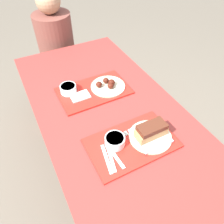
% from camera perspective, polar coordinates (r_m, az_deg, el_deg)
% --- Properties ---
extents(ground_plane, '(12.00, 12.00, 0.00)m').
position_cam_1_polar(ground_plane, '(1.91, 0.20, -16.87)').
color(ground_plane, '#706656').
extents(picnic_table, '(0.82, 1.80, 0.76)m').
position_cam_1_polar(picnic_table, '(1.35, 0.27, -3.56)').
color(picnic_table, maroon).
rests_on(picnic_table, ground_plane).
extents(picnic_bench_far, '(0.78, 0.28, 0.46)m').
position_cam_1_polar(picnic_bench_far, '(2.35, -12.73, 10.35)').
color(picnic_bench_far, maroon).
rests_on(picnic_bench_far, ground_plane).
extents(tray_near, '(0.46, 0.28, 0.01)m').
position_cam_1_polar(tray_near, '(1.15, 5.12, -8.08)').
color(tray_near, red).
rests_on(tray_near, picnic_table).
extents(tray_far, '(0.46, 0.28, 0.01)m').
position_cam_1_polar(tray_far, '(1.45, -4.79, 5.53)').
color(tray_far, red).
rests_on(tray_far, picnic_table).
extents(bowl_coleslaw_near, '(0.10, 0.10, 0.05)m').
position_cam_1_polar(bowl_coleslaw_near, '(1.11, 0.75, -7.44)').
color(bowl_coleslaw_near, white).
rests_on(bowl_coleslaw_near, tray_near).
extents(brisket_sandwich_plate, '(0.23, 0.23, 0.09)m').
position_cam_1_polar(brisket_sandwich_plate, '(1.15, 10.11, -5.38)').
color(brisket_sandwich_plate, beige).
rests_on(brisket_sandwich_plate, tray_near).
extents(plastic_fork_near, '(0.05, 0.17, 0.00)m').
position_cam_1_polar(plastic_fork_near, '(1.09, -0.35, -11.69)').
color(plastic_fork_near, white).
rests_on(plastic_fork_near, tray_near).
extents(plastic_knife_near, '(0.03, 0.17, 0.00)m').
position_cam_1_polar(plastic_knife_near, '(1.09, 0.70, -11.25)').
color(plastic_knife_near, white).
rests_on(plastic_knife_near, tray_near).
extents(plastic_spoon_near, '(0.05, 0.17, 0.00)m').
position_cam_1_polar(plastic_spoon_near, '(1.08, -1.41, -12.14)').
color(plastic_spoon_near, white).
rests_on(plastic_spoon_near, tray_near).
extents(condiment_packet, '(0.04, 0.03, 0.01)m').
position_cam_1_polar(condiment_packet, '(1.17, 3.24, -5.76)').
color(condiment_packet, '#A59E93').
rests_on(condiment_packet, tray_near).
extents(bowl_coleslaw_far, '(0.10, 0.10, 0.05)m').
position_cam_1_polar(bowl_coleslaw_far, '(1.43, -11.36, 6.02)').
color(bowl_coleslaw_far, white).
rests_on(bowl_coleslaw_far, tray_far).
extents(wings_plate_far, '(0.23, 0.23, 0.05)m').
position_cam_1_polar(wings_plate_far, '(1.46, -1.15, 7.05)').
color(wings_plate_far, beige).
rests_on(wings_plate_far, tray_far).
extents(napkin_far, '(0.12, 0.08, 0.01)m').
position_cam_1_polar(napkin_far, '(1.40, -8.32, 4.14)').
color(napkin_far, white).
rests_on(napkin_far, tray_far).
extents(person_seated_across, '(0.33, 0.33, 0.71)m').
position_cam_1_polar(person_seated_across, '(2.16, -14.67, 18.41)').
color(person_seated_across, brown).
rests_on(person_seated_across, picnic_bench_far).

